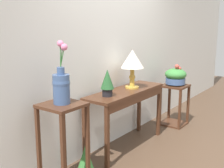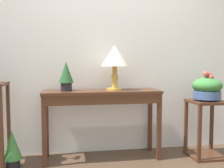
% 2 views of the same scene
% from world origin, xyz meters
% --- Properties ---
extents(ground_plane, '(12.00, 12.00, 0.01)m').
position_xyz_m(ground_plane, '(0.00, 0.00, -0.00)').
color(ground_plane, '#4C3828').
extents(back_wall_with_art, '(9.00, 0.10, 2.80)m').
position_xyz_m(back_wall_with_art, '(0.00, 1.33, 1.40)').
color(back_wall_with_art, silver).
rests_on(back_wall_with_art, ground).
extents(console_table, '(1.32, 0.40, 0.79)m').
position_xyz_m(console_table, '(-0.07, 1.02, 0.68)').
color(console_table, '#472819').
rests_on(console_table, ground).
extents(table_lamp, '(0.31, 0.31, 0.51)m').
position_xyz_m(table_lamp, '(0.08, 1.04, 1.16)').
color(table_lamp, gold).
rests_on(table_lamp, console_table).
extents(potted_plant_on_console, '(0.16, 0.16, 0.32)m').
position_xyz_m(potted_plant_on_console, '(-0.46, 1.04, 0.97)').
color(potted_plant_on_console, black).
rests_on(potted_plant_on_console, console_table).
extents(pedestal_stand_left, '(0.38, 0.38, 0.90)m').
position_xyz_m(pedestal_stand_left, '(-1.28, 0.97, 0.45)').
color(pedestal_stand_left, '#472819').
rests_on(pedestal_stand_left, ground).
extents(flower_vase_tall_left, '(0.17, 0.17, 0.60)m').
position_xyz_m(flower_vase_tall_left, '(-1.28, 0.97, 1.09)').
color(flower_vase_tall_left, '#3D5684').
rests_on(flower_vase_tall_left, pedestal_stand_left).
extents(pedestal_stand_right, '(0.38, 0.38, 0.67)m').
position_xyz_m(pedestal_stand_right, '(1.14, 0.89, 0.33)').
color(pedestal_stand_right, '#472819').
rests_on(pedestal_stand_right, ground).
extents(planter_bowl_wide_right, '(0.34, 0.34, 0.34)m').
position_xyz_m(planter_bowl_wide_right, '(1.14, 0.88, 0.81)').
color(planter_bowl_wide_right, '#3D5684').
rests_on(planter_bowl_wide_right, pedestal_stand_right).
extents(potted_plant_floor, '(0.19, 0.19, 0.40)m').
position_xyz_m(potted_plant_floor, '(-1.03, 0.91, 0.22)').
color(potted_plant_floor, black).
rests_on(potted_plant_floor, ground).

